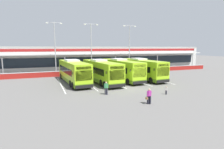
% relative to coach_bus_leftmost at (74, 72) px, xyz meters
% --- Properties ---
extents(ground_plane, '(200.00, 200.00, 0.00)m').
position_rel_coach_bus_leftmost_xyz_m(ground_plane, '(6.28, -6.59, -1.79)').
color(ground_plane, '#605E5B').
extents(terminal_building, '(70.00, 13.00, 6.00)m').
position_rel_coach_bus_leftmost_xyz_m(terminal_building, '(6.28, 20.32, 1.23)').
color(terminal_building, silver).
rests_on(terminal_building, ground).
extents(red_barrier_wall, '(60.00, 0.40, 1.10)m').
position_rel_coach_bus_leftmost_xyz_m(red_barrier_wall, '(6.28, 7.91, -1.23)').
color(red_barrier_wall, maroon).
rests_on(red_barrier_wall, ground).
extents(coach_bus_leftmost, '(3.65, 12.30, 3.78)m').
position_rel_coach_bus_leftmost_xyz_m(coach_bus_leftmost, '(0.00, 0.00, 0.00)').
color(coach_bus_leftmost, '#9ED11E').
rests_on(coach_bus_leftmost, ground).
extents(coach_bus_left_centre, '(3.65, 12.30, 3.78)m').
position_rel_coach_bus_leftmost_xyz_m(coach_bus_left_centre, '(4.34, -1.05, 0.00)').
color(coach_bus_left_centre, '#9ED11E').
rests_on(coach_bus_left_centre, ground).
extents(coach_bus_centre, '(3.65, 12.30, 3.78)m').
position_rel_coach_bus_leftmost_xyz_m(coach_bus_centre, '(8.46, -0.02, 0.00)').
color(coach_bus_centre, '#9ED11E').
rests_on(coach_bus_centre, ground).
extents(coach_bus_right_centre, '(3.65, 12.30, 3.78)m').
position_rel_coach_bus_leftmost_xyz_m(coach_bus_right_centre, '(12.36, -0.37, 0.00)').
color(coach_bus_right_centre, '#9ED11E').
rests_on(coach_bus_right_centre, ground).
extents(bay_stripe_far_west, '(0.14, 13.00, 0.01)m').
position_rel_coach_bus_leftmost_xyz_m(bay_stripe_far_west, '(-2.12, -0.59, -1.78)').
color(bay_stripe_far_west, silver).
rests_on(bay_stripe_far_west, ground).
extents(bay_stripe_west, '(0.14, 13.00, 0.01)m').
position_rel_coach_bus_leftmost_xyz_m(bay_stripe_west, '(2.08, -0.59, -1.78)').
color(bay_stripe_west, silver).
rests_on(bay_stripe_west, ground).
extents(bay_stripe_mid_west, '(0.14, 13.00, 0.01)m').
position_rel_coach_bus_leftmost_xyz_m(bay_stripe_mid_west, '(6.28, -0.59, -1.78)').
color(bay_stripe_mid_west, silver).
rests_on(bay_stripe_mid_west, ground).
extents(bay_stripe_centre, '(0.14, 13.00, 0.01)m').
position_rel_coach_bus_leftmost_xyz_m(bay_stripe_centre, '(10.48, -0.59, -1.78)').
color(bay_stripe_centre, silver).
rests_on(bay_stripe_centre, ground).
extents(bay_stripe_mid_east, '(0.14, 13.00, 0.01)m').
position_rel_coach_bus_leftmost_xyz_m(bay_stripe_mid_east, '(14.68, -0.59, -1.78)').
color(bay_stripe_mid_east, silver).
rests_on(bay_stripe_mid_east, ground).
extents(pedestrian_with_handbag, '(0.64, 0.31, 1.62)m').
position_rel_coach_bus_leftmost_xyz_m(pedestrian_with_handbag, '(5.35, -14.27, -0.93)').
color(pedestrian_with_handbag, black).
rests_on(pedestrian_with_handbag, ground).
extents(pedestrian_in_dark_coat, '(0.54, 0.30, 1.62)m').
position_rel_coach_bus_leftmost_xyz_m(pedestrian_in_dark_coat, '(2.49, -9.13, -0.91)').
color(pedestrian_in_dark_coat, '#33333D').
rests_on(pedestrian_in_dark_coat, ground).
extents(pedestrian_child, '(0.29, 0.26, 1.00)m').
position_rel_coach_bus_leftmost_xyz_m(pedestrian_child, '(9.46, -11.67, -1.24)').
color(pedestrian_child, '#33333D').
rests_on(pedestrian_child, ground).
extents(lamp_post_west, '(3.24, 0.28, 11.00)m').
position_rel_coach_bus_leftmost_xyz_m(lamp_post_west, '(-2.03, 10.72, 4.50)').
color(lamp_post_west, '#9E9EA3').
rests_on(lamp_post_west, ground).
extents(lamp_post_centre, '(3.24, 0.28, 11.00)m').
position_rel_coach_bus_leftmost_xyz_m(lamp_post_centre, '(5.70, 10.34, 4.50)').
color(lamp_post_centre, '#9E9EA3').
rests_on(lamp_post_centre, ground).
extents(lamp_post_east, '(3.24, 0.28, 11.00)m').
position_rel_coach_bus_leftmost_xyz_m(lamp_post_east, '(14.97, 10.02, 4.50)').
color(lamp_post_east, '#9E9EA3').
rests_on(lamp_post_east, ground).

